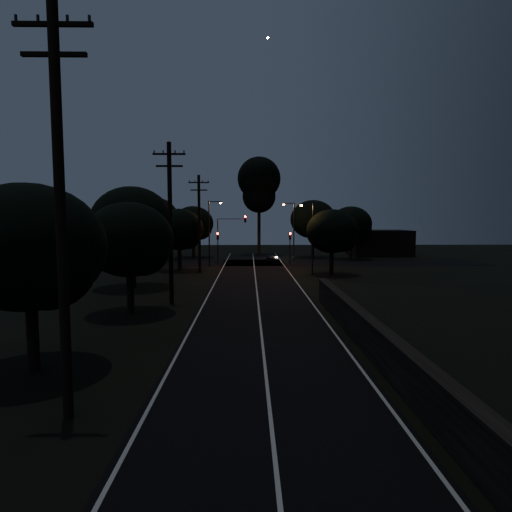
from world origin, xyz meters
name	(u,v)px	position (x,y,z in m)	size (l,w,h in m)	color
ground	(267,389)	(0.00, 0.00, 0.00)	(160.00, 160.00, 0.00)	black
road_surface	(255,273)	(0.00, 31.12, 0.01)	(60.00, 70.00, 0.03)	black
retaining_wall	(449,345)	(7.74, 3.00, 0.62)	(6.93, 26.00, 1.60)	black
utility_pole_near	(60,206)	(-6.00, -2.00, 6.25)	(2.20, 0.30, 12.00)	black
utility_pole_mid	(170,221)	(-6.00, 15.00, 5.74)	(2.20, 0.30, 11.00)	black
utility_pole_far	(199,222)	(-6.00, 32.00, 5.48)	(2.20, 0.30, 10.50)	black
tree_left_a	(33,251)	(-8.80, 1.88, 4.68)	(5.72, 5.72, 7.23)	black
tree_left_b	(132,242)	(-7.81, 11.89, 4.47)	(5.42, 5.42, 6.89)	black
tree_left_c	(134,222)	(-10.26, 21.86, 5.54)	(6.78, 6.78, 8.56)	black
tree_left_d	(181,230)	(-8.31, 33.89, 4.52)	(5.50, 5.50, 6.97)	black
tree_far_nw	(194,224)	(-8.78, 49.88, 4.98)	(6.08, 6.08, 7.70)	black
tree_far_w	(155,219)	(-13.75, 45.86, 5.75)	(6.94, 6.94, 8.85)	black
tree_far_ne	(315,220)	(9.24, 49.86, 5.57)	(6.81, 6.81, 8.61)	black
tree_far_e	(352,225)	(14.21, 46.88, 4.92)	(5.98, 5.98, 7.59)	black
tree_right_a	(334,232)	(8.19, 29.89, 4.43)	(5.37, 5.37, 6.83)	black
tall_pine	(259,184)	(1.00, 55.00, 11.32)	(6.91, 6.91, 15.70)	black
building_left	(124,242)	(-20.00, 52.00, 2.20)	(10.00, 8.00, 4.40)	black
building_right	(379,243)	(20.00, 53.00, 2.00)	(9.00, 7.00, 4.00)	black
signal_left	(218,242)	(-4.60, 39.99, 2.84)	(0.28, 0.35, 4.10)	black
signal_right	(290,242)	(4.60, 39.99, 2.84)	(0.28, 0.35, 4.10)	black
signal_mast	(231,230)	(-2.91, 39.99, 4.34)	(3.70, 0.35, 6.25)	black
streetlight_a	(211,229)	(-5.31, 38.00, 4.64)	(1.66, 0.26, 8.00)	black
streetlight_b	(292,227)	(5.31, 44.00, 4.64)	(1.66, 0.26, 8.00)	black
streetlight_c	(311,233)	(5.83, 30.00, 4.35)	(1.46, 0.26, 7.50)	black
car	(271,258)	(2.34, 43.06, 0.52)	(1.22, 3.03, 1.03)	black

